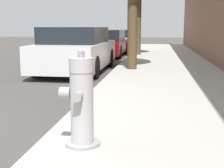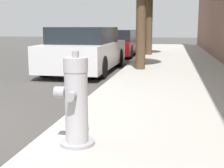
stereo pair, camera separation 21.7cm
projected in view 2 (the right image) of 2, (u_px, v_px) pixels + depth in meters
sidewalk_slab at (179, 150)px, 3.35m from camera, size 3.15×40.00×0.15m
fire_hydrant at (76, 103)px, 3.24m from camera, size 0.42×0.42×0.99m
parked_car_near at (86, 50)px, 9.76m from camera, size 1.84×4.38×1.38m
parked_car_mid at (116, 43)px, 14.95m from camera, size 1.87×4.27×1.25m
parked_car_far at (133, 39)px, 20.26m from camera, size 1.82×4.12×1.21m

